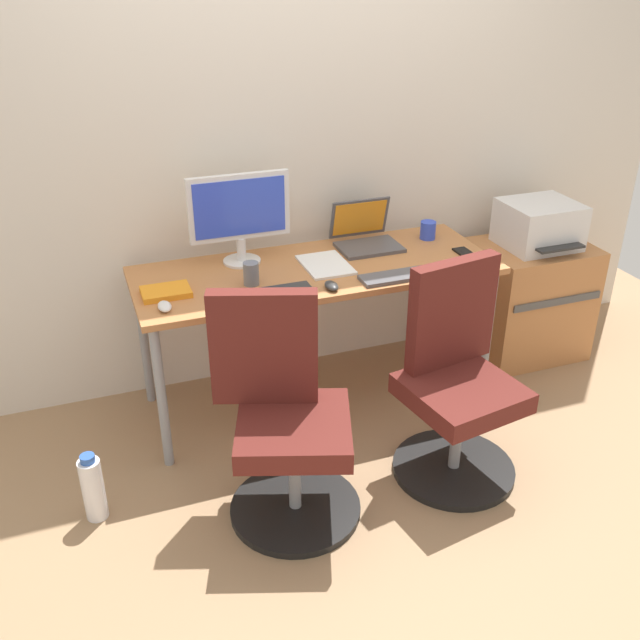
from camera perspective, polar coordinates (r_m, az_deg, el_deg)
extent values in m
plane|color=#9E7A56|center=(3.74, -0.27, -6.16)|extent=(5.28, 5.28, 0.00)
cube|color=silver|center=(3.57, -2.60, 15.03)|extent=(4.40, 0.04, 2.60)
cube|color=#B77542|center=(3.39, -0.29, 3.99)|extent=(1.72, 0.65, 0.03)
cylinder|color=gray|center=(3.17, -12.52, -6.12)|extent=(0.04, 0.04, 0.70)
cylinder|color=gray|center=(3.67, 13.20, -1.23)|extent=(0.04, 0.04, 0.70)
cylinder|color=gray|center=(3.64, -13.87, -1.56)|extent=(0.04, 0.04, 0.70)
cylinder|color=gray|center=(4.08, 9.15, 2.24)|extent=(0.04, 0.04, 0.70)
cylinder|color=black|center=(3.06, -1.97, -14.76)|extent=(0.54, 0.54, 0.03)
cylinder|color=gray|center=(2.94, -2.03, -12.10)|extent=(0.05, 0.05, 0.34)
cube|color=#591E19|center=(2.81, -2.10, -8.72)|extent=(0.56, 0.56, 0.09)
cube|color=#591E19|center=(2.78, -4.51, -2.20)|extent=(0.42, 0.20, 0.48)
cylinder|color=black|center=(3.31, 10.58, -11.54)|extent=(0.54, 0.54, 0.03)
cylinder|color=gray|center=(3.19, 10.87, -8.96)|extent=(0.05, 0.05, 0.34)
cube|color=#591E19|center=(3.07, 11.22, -5.73)|extent=(0.51, 0.51, 0.09)
cube|color=#591E19|center=(3.08, 10.49, 0.55)|extent=(0.43, 0.14, 0.48)
cube|color=#B77542|center=(4.18, 16.25, 1.61)|extent=(0.60, 0.48, 0.65)
cube|color=#4C4C4C|center=(3.96, 18.43, 1.39)|extent=(0.54, 0.01, 0.04)
cube|color=silver|center=(4.01, 17.08, 7.31)|extent=(0.38, 0.34, 0.24)
cube|color=#262626|center=(3.88, 18.65, 5.46)|extent=(0.27, 0.06, 0.01)
cylinder|color=white|center=(3.09, -17.65, -12.75)|extent=(0.09, 0.09, 0.28)
cylinder|color=#2D59B2|center=(3.00, -18.08, -10.48)|extent=(0.06, 0.06, 0.03)
cylinder|color=silver|center=(3.46, -6.25, 4.72)|extent=(0.18, 0.18, 0.01)
cylinder|color=silver|center=(3.44, -6.30, 5.65)|extent=(0.04, 0.04, 0.11)
cube|color=silver|center=(3.37, -6.48, 8.97)|extent=(0.48, 0.03, 0.31)
cube|color=blue|center=(3.35, -6.41, 8.88)|extent=(0.43, 0.00, 0.26)
cube|color=#4C4C51|center=(3.60, 3.95, 5.82)|extent=(0.31, 0.22, 0.02)
cube|color=#4C4C51|center=(3.68, 3.15, 8.16)|extent=(0.31, 0.06, 0.21)
cube|color=orange|center=(3.68, 3.19, 8.15)|extent=(0.28, 0.05, 0.17)
cube|color=#2D2D2D|center=(3.11, -3.68, 2.15)|extent=(0.34, 0.12, 0.02)
cube|color=#515156|center=(3.28, 6.11, 3.47)|extent=(0.34, 0.12, 0.02)
ellipsoid|color=silver|center=(3.04, -12.30, 1.07)|extent=(0.06, 0.10, 0.03)
ellipsoid|color=#2D2D2D|center=(3.16, 0.92, 2.75)|extent=(0.06, 0.10, 0.03)
cylinder|color=blue|center=(3.76, 8.61, 7.10)|extent=(0.08, 0.08, 0.09)
cylinder|color=slate|center=(3.20, -5.52, 3.71)|extent=(0.07, 0.07, 0.10)
cube|color=black|center=(3.60, 11.52, 5.24)|extent=(0.07, 0.14, 0.01)
cube|color=orange|center=(3.18, -12.20, 2.21)|extent=(0.21, 0.15, 0.03)
cube|color=white|center=(3.40, 0.45, 4.42)|extent=(0.21, 0.30, 0.01)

